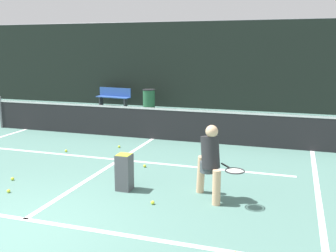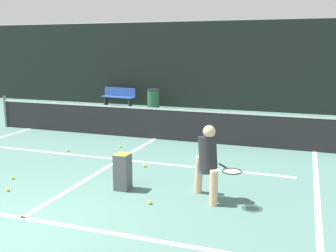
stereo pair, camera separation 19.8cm
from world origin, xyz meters
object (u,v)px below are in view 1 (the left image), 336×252
at_px(player_practicing, 210,160).
at_px(parked_car, 157,83).
at_px(ball_hopper, 124,171).
at_px(trash_bin, 149,99).
at_px(courtside_bench, 114,96).

relative_size(player_practicing, parked_car, 0.31).
distance_m(player_practicing, parked_car, 16.01).
distance_m(ball_hopper, parked_car, 15.47).
bearing_deg(player_practicing, trash_bin, 167.43).
relative_size(ball_hopper, parked_car, 0.16).
relative_size(player_practicing, trash_bin, 1.59).
bearing_deg(ball_hopper, parked_car, 107.32).
bearing_deg(trash_bin, courtside_bench, 175.34).
height_order(courtside_bench, trash_bin, trash_bin).
bearing_deg(parked_car, player_practicing, -66.98).
height_order(player_practicing, trash_bin, player_practicing).
distance_m(courtside_bench, parked_car, 4.97).
relative_size(ball_hopper, trash_bin, 0.82).
relative_size(courtside_bench, trash_bin, 1.98).
relative_size(player_practicing, courtside_bench, 0.80).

